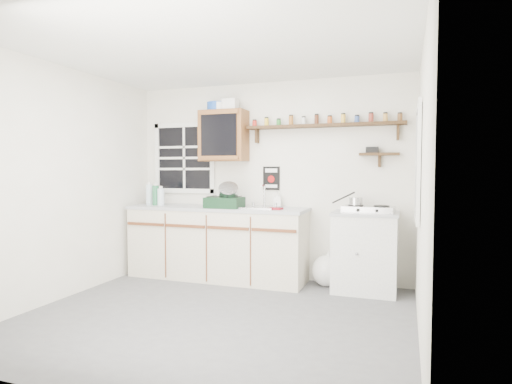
# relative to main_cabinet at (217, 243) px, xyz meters

# --- Properties ---
(room) EXTENTS (3.64, 3.24, 2.54)m
(room) POSITION_rel_main_cabinet_xyz_m (0.58, -1.30, 0.79)
(room) COLOR #505052
(room) RESTS_ON ground
(main_cabinet) EXTENTS (2.31, 0.63, 0.92)m
(main_cabinet) POSITION_rel_main_cabinet_xyz_m (0.00, 0.00, 0.00)
(main_cabinet) COLOR beige
(main_cabinet) RESTS_ON floor
(right_cabinet) EXTENTS (0.73, 0.57, 0.91)m
(right_cabinet) POSITION_rel_main_cabinet_xyz_m (1.83, 0.03, -0.01)
(right_cabinet) COLOR silver
(right_cabinet) RESTS_ON floor
(sink) EXTENTS (0.52, 0.44, 0.29)m
(sink) POSITION_rel_main_cabinet_xyz_m (0.54, 0.01, 0.47)
(sink) COLOR #AFAFB3
(sink) RESTS_ON main_cabinet
(upper_cabinet) EXTENTS (0.60, 0.32, 0.65)m
(upper_cabinet) POSITION_rel_main_cabinet_xyz_m (0.03, 0.14, 1.36)
(upper_cabinet) COLOR brown
(upper_cabinet) RESTS_ON wall_back
(upper_cabinet_clutter) EXTENTS (0.41, 0.24, 0.14)m
(upper_cabinet_clutter) POSITION_rel_main_cabinet_xyz_m (0.00, 0.14, 1.75)
(upper_cabinet_clutter) COLOR #1945A6
(upper_cabinet_clutter) RESTS_ON upper_cabinet
(spice_shelf) EXTENTS (1.91, 0.18, 0.33)m
(spice_shelf) POSITION_rel_main_cabinet_xyz_m (1.31, 0.21, 1.47)
(spice_shelf) COLOR black
(spice_shelf) RESTS_ON wall_back
(secondary_shelf) EXTENTS (0.45, 0.16, 0.24)m
(secondary_shelf) POSITION_rel_main_cabinet_xyz_m (1.94, 0.22, 1.12)
(secondary_shelf) COLOR black
(secondary_shelf) RESTS_ON wall_back
(warning_sign) EXTENTS (0.22, 0.02, 0.30)m
(warning_sign) POSITION_rel_main_cabinet_xyz_m (0.63, 0.29, 0.82)
(warning_sign) COLOR black
(warning_sign) RESTS_ON wall_back
(window_back) EXTENTS (0.93, 0.03, 0.98)m
(window_back) POSITION_rel_main_cabinet_xyz_m (-0.62, 0.29, 1.09)
(window_back) COLOR black
(window_back) RESTS_ON wall_back
(window_right) EXTENTS (0.03, 0.78, 1.08)m
(window_right) POSITION_rel_main_cabinet_xyz_m (2.37, -0.75, 0.99)
(window_right) COLOR black
(window_right) RESTS_ON wall_back
(water_bottles) EXTENTS (0.30, 0.13, 0.30)m
(water_bottles) POSITION_rel_main_cabinet_xyz_m (-0.88, -0.04, 0.59)
(water_bottles) COLOR silver
(water_bottles) RESTS_ON main_cabinet
(dish_rack) EXTENTS (0.44, 0.34, 0.33)m
(dish_rack) POSITION_rel_main_cabinet_xyz_m (0.17, -0.11, 0.56)
(dish_rack) COLOR black
(dish_rack) RESTS_ON main_cabinet
(soap_bottle) EXTENTS (0.11, 0.11, 0.20)m
(soap_bottle) POSITION_rel_main_cabinet_xyz_m (0.74, 0.20, 0.56)
(soap_bottle) COLOR white
(soap_bottle) RESTS_ON main_cabinet
(rag) EXTENTS (0.15, 0.13, 0.02)m
(rag) POSITION_rel_main_cabinet_xyz_m (0.82, -0.11, 0.47)
(rag) COLOR maroon
(rag) RESTS_ON main_cabinet
(hotplate) EXTENTS (0.58, 0.34, 0.08)m
(hotplate) POSITION_rel_main_cabinet_xyz_m (1.87, 0.01, 0.49)
(hotplate) COLOR #AFAFB3
(hotplate) RESTS_ON right_cabinet
(saucepan) EXTENTS (0.37, 0.22, 0.16)m
(saucepan) POSITION_rel_main_cabinet_xyz_m (1.72, 0.01, 0.57)
(saucepan) COLOR #AFAFB3
(saucepan) RESTS_ON hotplate
(trash_bag) EXTENTS (0.39, 0.35, 0.44)m
(trash_bag) POSITION_rel_main_cabinet_xyz_m (1.39, 0.10, -0.27)
(trash_bag) COLOR silver
(trash_bag) RESTS_ON floor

